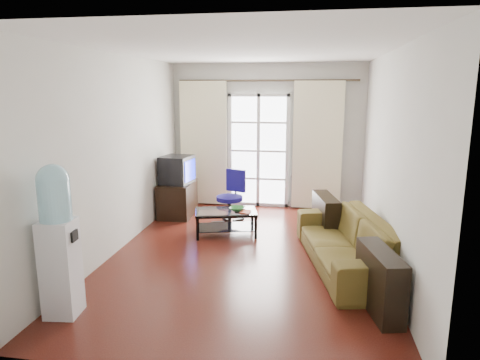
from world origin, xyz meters
name	(u,v)px	position (x,y,z in m)	size (l,w,h in m)	color
floor	(246,255)	(0.00, 0.00, 0.00)	(5.20, 5.20, 0.00)	#541E14
ceiling	(247,50)	(0.00, 0.00, 2.70)	(5.20, 5.20, 0.00)	white
wall_back	(267,136)	(0.00, 2.60, 1.35)	(3.60, 0.02, 2.70)	silver
wall_front	(193,213)	(0.00, -2.60, 1.35)	(3.60, 0.02, 2.70)	silver
wall_left	(117,154)	(-1.80, 0.00, 1.35)	(0.02, 5.20, 2.70)	silver
wall_right	(390,161)	(1.80, 0.00, 1.35)	(0.02, 5.20, 2.70)	silver
french_door	(258,151)	(-0.15, 2.54, 1.07)	(1.16, 0.06, 2.15)	white
curtain_rod	(267,80)	(0.00, 2.50, 2.38)	(0.04, 0.04, 3.30)	#4C3F2D
curtain_left	(204,144)	(-1.20, 2.48, 1.20)	(0.90, 0.07, 2.35)	#FFFACD
curtain_right	(317,146)	(0.95, 2.48, 1.20)	(0.90, 0.07, 2.35)	#FFFACD
radiator	(308,191)	(0.80, 2.50, 0.33)	(0.64, 0.12, 0.64)	#9A9A9C
sofa	(347,242)	(1.32, -0.17, 0.33)	(1.32, 2.36, 0.65)	brown
coffee_table	(226,219)	(-0.44, 0.79, 0.24)	(1.04, 0.75, 0.38)	silver
bowl	(237,209)	(-0.27, 0.82, 0.41)	(0.27, 0.27, 0.06)	green
book	(241,212)	(-0.20, 0.74, 0.39)	(0.16, 0.21, 0.02)	red
remote	(240,213)	(-0.20, 0.67, 0.39)	(0.16, 0.04, 0.02)	black
tv_stand	(178,199)	(-1.49, 1.66, 0.30)	(0.55, 0.82, 0.60)	black
crt_tv	(176,170)	(-1.49, 1.63, 0.84)	(0.59, 0.59, 0.48)	black
task_chair	(231,208)	(-0.47, 1.33, 0.27)	(0.80, 0.80, 0.90)	black
water_cooler	(58,238)	(-1.57, -1.86, 0.80)	(0.35, 0.34, 1.53)	silver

